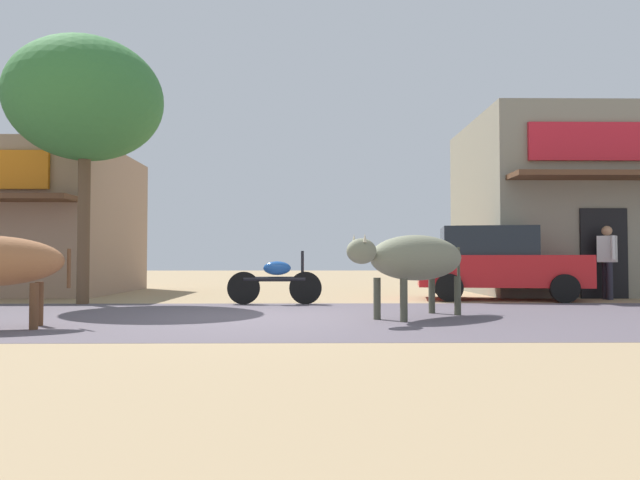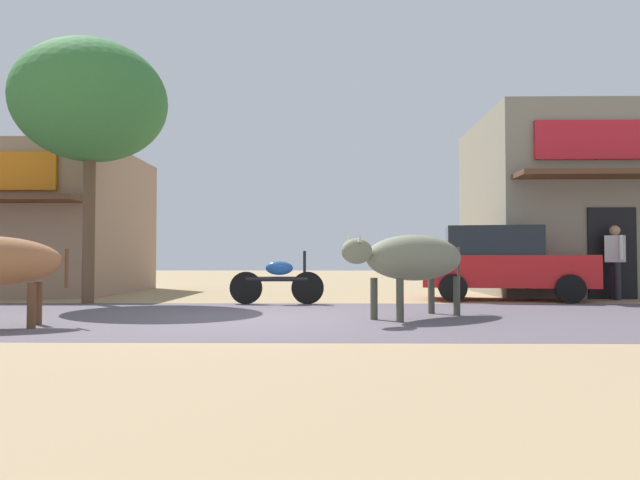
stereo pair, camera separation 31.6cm
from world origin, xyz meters
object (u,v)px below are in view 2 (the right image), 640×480
(cow_far_dark, at_px, (414,258))
(pedestrian_by_shop, at_px, (615,256))
(parked_hatchback_car, at_px, (501,262))
(parked_motorcycle, at_px, (278,280))
(roadside_tree, at_px, (90,102))

(cow_far_dark, relative_size, pedestrian_by_shop, 1.39)
(parked_hatchback_car, distance_m, cow_far_dark, 4.87)
(pedestrian_by_shop, bearing_deg, cow_far_dark, -140.87)
(parked_hatchback_car, bearing_deg, parked_motorcycle, -164.26)
(parked_motorcycle, xyz_separation_m, pedestrian_by_shop, (7.44, 1.36, 0.50))
(roadside_tree, relative_size, pedestrian_by_shop, 3.27)
(parked_motorcycle, relative_size, cow_far_dark, 0.82)
(parked_hatchback_car, bearing_deg, pedestrian_by_shop, -0.46)
(parked_hatchback_car, relative_size, pedestrian_by_shop, 2.31)
(parked_motorcycle, distance_m, cow_far_dark, 3.67)
(parked_hatchback_car, relative_size, parked_motorcycle, 2.03)
(roadside_tree, height_order, cow_far_dark, roadside_tree)
(roadside_tree, height_order, parked_motorcycle, roadside_tree)
(pedestrian_by_shop, bearing_deg, roadside_tree, -174.01)
(parked_motorcycle, height_order, cow_far_dark, cow_far_dark)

